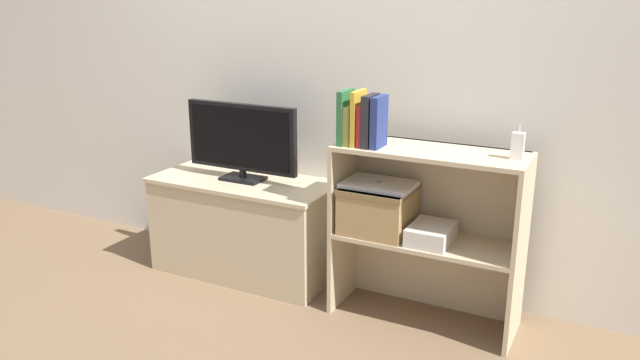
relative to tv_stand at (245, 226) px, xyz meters
name	(u,v)px	position (x,y,z in m)	size (l,w,h in m)	color
ground_plane	(305,307)	(0.48, -0.21, -0.26)	(16.00, 16.00, 0.00)	brown
wall_back	(348,48)	(0.48, 0.25, 0.94)	(10.00, 0.05, 2.40)	silver
tv_stand	(245,226)	(0.00, 0.00, 0.00)	(0.98, 0.45, 0.52)	#CCB793
tv	(241,140)	(0.00, 0.00, 0.48)	(0.63, 0.14, 0.40)	black
bookshelf_lower_tier	(429,262)	(1.02, 0.01, 0.00)	(0.84, 0.33, 0.40)	#CCB793
bookshelf_upper_tier	(433,178)	(1.02, 0.01, 0.41)	(0.84, 0.33, 0.41)	#CCB793
book_forest	(346,117)	(0.64, -0.12, 0.67)	(0.03, 0.14, 0.24)	#286638
book_olive	(352,125)	(0.67, -0.12, 0.64)	(0.03, 0.13, 0.17)	olive
book_mustard	(358,118)	(0.70, -0.12, 0.67)	(0.02, 0.13, 0.24)	gold
book_crimson	(364,125)	(0.73, -0.12, 0.64)	(0.02, 0.12, 0.18)	#B22328
book_charcoal	(370,121)	(0.76, -0.12, 0.67)	(0.03, 0.13, 0.23)	#232328
book_navy	(379,122)	(0.80, -0.12, 0.66)	(0.03, 0.13, 0.23)	navy
baby_monitor	(518,146)	(1.38, -0.05, 0.61)	(0.05, 0.04, 0.14)	white
storage_basket_left	(378,207)	(0.79, -0.07, 0.26)	(0.31, 0.29, 0.22)	tan
laptop	(379,184)	(0.79, -0.07, 0.37)	(0.32, 0.22, 0.02)	white
magazine_stack	(431,234)	(1.05, -0.09, 0.18)	(0.18, 0.23, 0.08)	silver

